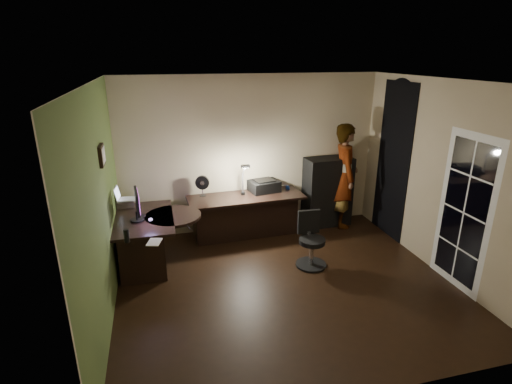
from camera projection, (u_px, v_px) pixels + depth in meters
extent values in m
cube|color=black|center=(285.00, 284.00, 5.51)|extent=(4.50, 4.00, 0.01)
cube|color=silver|center=(291.00, 81.00, 4.62)|extent=(4.50, 4.00, 0.01)
cube|color=tan|center=(251.00, 155.00, 6.90)|extent=(4.50, 0.01, 2.70)
cube|color=tan|center=(367.00, 270.00, 3.23)|extent=(4.50, 0.01, 2.70)
cube|color=tan|center=(100.00, 207.00, 4.54)|extent=(0.01, 4.00, 2.70)
cube|color=tan|center=(441.00, 178.00, 5.59)|extent=(0.01, 4.00, 2.70)
cube|color=#4F662E|center=(101.00, 207.00, 4.54)|extent=(0.00, 4.00, 2.70)
cube|color=black|center=(393.00, 162.00, 6.65)|extent=(0.01, 0.90, 2.60)
cube|color=white|center=(464.00, 213.00, 5.18)|extent=(0.02, 0.92, 2.10)
cube|color=black|center=(102.00, 155.00, 4.80)|extent=(0.04, 0.30, 0.25)
cube|color=black|center=(146.00, 242.00, 5.88)|extent=(0.82, 1.33, 0.77)
cube|color=black|center=(246.00, 216.00, 6.84)|extent=(1.98, 0.77, 0.73)
cube|color=black|center=(327.00, 192.00, 7.25)|extent=(0.86, 0.47, 1.26)
cube|color=silver|center=(125.00, 203.00, 6.12)|extent=(0.27, 0.23, 0.11)
cube|color=silver|center=(127.00, 193.00, 6.08)|extent=(0.33, 0.31, 0.21)
cube|color=black|center=(136.00, 210.00, 5.58)|extent=(0.14, 0.49, 0.32)
ellipsoid|color=silver|center=(151.00, 220.00, 5.61)|extent=(0.09, 0.11, 0.04)
cube|color=black|center=(144.00, 216.00, 5.79)|extent=(0.06, 0.12, 0.01)
cube|color=black|center=(189.00, 227.00, 5.39)|extent=(0.05, 0.15, 0.01)
cylinder|color=black|center=(127.00, 236.00, 4.96)|extent=(0.08, 0.08, 0.17)
cube|color=silver|center=(154.00, 242.00, 4.97)|extent=(0.21, 0.25, 0.01)
cube|color=black|center=(202.00, 186.00, 6.68)|extent=(0.26, 0.18, 0.36)
cube|color=#173897|center=(283.00, 188.00, 7.02)|extent=(0.22, 0.15, 0.10)
cube|color=black|center=(264.00, 186.00, 6.93)|extent=(0.55, 0.47, 0.22)
cube|color=black|center=(243.00, 178.00, 6.69)|extent=(0.15, 0.28, 0.62)
cube|color=black|center=(312.00, 241.00, 5.85)|extent=(0.48, 0.48, 0.82)
imported|color=#D8A88C|center=(345.00, 176.00, 7.11)|extent=(0.59, 0.76, 1.88)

